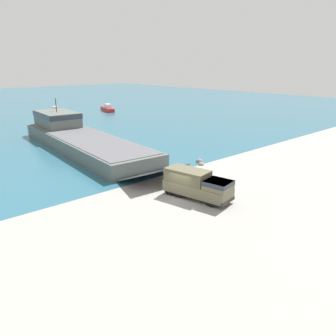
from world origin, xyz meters
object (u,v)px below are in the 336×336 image
object	(u,v)px
military_truck	(197,184)
moored_boat_a	(107,109)
cargo_crate	(213,190)
landing_craft	(77,136)
moored_boat_b	(56,111)
mooring_bollard	(188,167)
soldier_on_ramp	(202,177)

from	to	relation	value
military_truck	moored_boat_a	xyz separation A→B (m)	(27.87, 62.33, -0.77)
cargo_crate	military_truck	bearing A→B (deg)	171.52
landing_craft	moored_boat_a	size ratio (longest dim) A/B	4.63
landing_craft	moored_boat_b	bearing A→B (deg)	75.33
landing_craft	mooring_bollard	size ratio (longest dim) A/B	53.35
moored_boat_b	mooring_bollard	world-z (taller)	moored_boat_b
moored_boat_a	soldier_on_ramp	bearing A→B (deg)	-97.14
soldier_on_ramp	military_truck	bearing A→B (deg)	44.25
military_truck	mooring_bollard	distance (m)	9.26
military_truck	mooring_bollard	size ratio (longest dim) A/B	10.15
soldier_on_ramp	moored_boat_a	xyz separation A→B (m)	(25.11, 60.39, -0.36)
moored_boat_b	cargo_crate	bearing A→B (deg)	83.15
military_truck	moored_boat_a	world-z (taller)	military_truck
military_truck	moored_boat_b	bearing A→B (deg)	156.44
soldier_on_ramp	mooring_bollard	xyz separation A→B (m)	(3.06, 5.18, -0.66)
military_truck	soldier_on_ramp	xyz separation A→B (m)	(2.76, 1.93, -0.41)
soldier_on_ramp	cargo_crate	size ratio (longest dim) A/B	1.71
landing_craft	soldier_on_ramp	xyz separation A→B (m)	(1.36, -26.37, -0.61)
military_truck	moored_boat_a	size ratio (longest dim) A/B	0.88
mooring_bollard	moored_boat_b	bearing A→B (deg)	81.30
soldier_on_ramp	landing_craft	bearing A→B (deg)	-77.82
landing_craft	moored_boat_a	bearing A→B (deg)	56.32
mooring_bollard	cargo_crate	distance (m)	8.32
military_truck	landing_craft	bearing A→B (deg)	166.12
military_truck	cargo_crate	xyz separation A→B (m)	(2.07, -0.31, -1.02)
landing_craft	military_truck	xyz separation A→B (m)	(-1.40, -28.30, -0.19)
moored_boat_b	cargo_crate	distance (m)	70.46
moored_boat_a	moored_boat_b	size ratio (longest dim) A/B	1.55
mooring_bollard	cargo_crate	bearing A→B (deg)	-116.79
military_truck	soldier_on_ramp	world-z (taller)	military_truck
landing_craft	moored_boat_b	xyz separation A→B (m)	(13.88, 40.60, -1.08)
moored_boat_a	mooring_bollard	size ratio (longest dim) A/B	11.52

